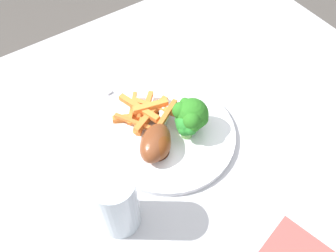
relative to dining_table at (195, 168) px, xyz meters
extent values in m
cube|color=#B7B7BC|center=(0.00, 0.00, 0.09)|extent=(0.95, 0.87, 0.03)
cylinder|color=gray|center=(0.41, 0.37, -0.27)|extent=(0.06, 0.06, 0.69)
cylinder|color=white|center=(-0.04, 0.04, 0.11)|extent=(0.26, 0.26, 0.01)
cylinder|color=#79BC5E|center=(-0.02, 0.01, 0.13)|extent=(0.02, 0.02, 0.02)
sphere|color=#28832B|center=(-0.02, 0.01, 0.16)|extent=(0.04, 0.04, 0.04)
sphere|color=#28832B|center=(-0.02, 0.03, 0.15)|extent=(0.02, 0.02, 0.02)
sphere|color=#28832B|center=(0.00, 0.02, 0.16)|extent=(0.02, 0.02, 0.02)
sphere|color=#28832B|center=(0.00, 0.01, 0.17)|extent=(0.02, 0.02, 0.02)
sphere|color=#28832B|center=(-0.01, 0.03, 0.16)|extent=(0.01, 0.01, 0.01)
sphere|color=#28832B|center=(-0.03, 0.01, 0.15)|extent=(0.02, 0.02, 0.02)
sphere|color=#28832B|center=(-0.02, 0.00, 0.16)|extent=(0.02, 0.02, 0.02)
cylinder|color=#85B857|center=(0.00, 0.02, 0.13)|extent=(0.01, 0.01, 0.02)
sphere|color=#28741E|center=(0.00, 0.02, 0.16)|extent=(0.06, 0.06, 0.06)
sphere|color=#28741E|center=(-0.02, 0.04, 0.17)|extent=(0.03, 0.03, 0.03)
sphere|color=#28741E|center=(0.01, 0.01, 0.16)|extent=(0.03, 0.03, 0.03)
sphere|color=#28741E|center=(0.00, 0.04, 0.16)|extent=(0.03, 0.03, 0.03)
sphere|color=#28741E|center=(-0.01, 0.01, 0.17)|extent=(0.03, 0.03, 0.03)
sphere|color=#28741E|center=(0.00, 0.05, 0.17)|extent=(0.02, 0.02, 0.02)
sphere|color=#28741E|center=(-0.02, 0.00, 0.17)|extent=(0.02, 0.02, 0.02)
cube|color=orange|center=(-0.05, 0.09, 0.13)|extent=(0.10, 0.05, 0.01)
cube|color=orange|center=(-0.05, 0.09, 0.13)|extent=(0.07, 0.03, 0.01)
cube|color=orange|center=(-0.05, 0.10, 0.13)|extent=(0.08, 0.02, 0.01)
cube|color=orange|center=(-0.07, 0.10, 0.15)|extent=(0.04, 0.09, 0.01)
cube|color=orange|center=(-0.05, 0.09, 0.15)|extent=(0.07, 0.03, 0.01)
cube|color=orange|center=(-0.07, 0.12, 0.14)|extent=(0.06, 0.07, 0.01)
cube|color=orange|center=(-0.06, 0.08, 0.14)|extent=(0.08, 0.04, 0.01)
cube|color=orange|center=(-0.06, 0.09, 0.14)|extent=(0.08, 0.08, 0.01)
cube|color=orange|center=(-0.05, 0.09, 0.13)|extent=(0.01, 0.07, 0.01)
cube|color=orange|center=(-0.08, 0.10, 0.13)|extent=(0.08, 0.05, 0.01)
cube|color=#CD6C2B|center=(-0.04, 0.06, 0.15)|extent=(0.07, 0.05, 0.01)
cube|color=orange|center=(-0.04, 0.09, 0.15)|extent=(0.06, 0.09, 0.01)
cube|color=#C96A2B|center=(-0.09, 0.08, 0.14)|extent=(0.05, 0.08, 0.01)
cylinder|color=#4F2111|center=(-0.08, 0.02, 0.12)|extent=(0.05, 0.05, 0.00)
ellipsoid|color=brown|center=(-0.08, 0.02, 0.14)|extent=(0.10, 0.09, 0.05)
cylinder|color=beige|center=(-0.03, 0.06, 0.14)|extent=(0.04, 0.03, 0.01)
sphere|color=silver|center=(-0.02, 0.07, 0.14)|extent=(0.02, 0.02, 0.02)
cylinder|color=#501F0B|center=(-0.08, 0.02, 0.12)|extent=(0.05, 0.05, 0.00)
ellipsoid|color=brown|center=(-0.08, 0.02, 0.14)|extent=(0.08, 0.08, 0.05)
cylinder|color=beige|center=(-0.04, 0.06, 0.14)|extent=(0.04, 0.04, 0.01)
sphere|color=silver|center=(-0.03, 0.08, 0.14)|extent=(0.02, 0.02, 0.02)
cube|color=silver|center=(-0.09, 0.29, 0.11)|extent=(0.03, 0.19, 0.00)
cylinder|color=silver|center=(-0.20, -0.06, 0.17)|extent=(0.07, 0.07, 0.13)
camera|label=1|loc=(-0.27, -0.30, 0.70)|focal=39.80mm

